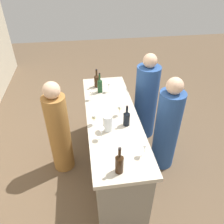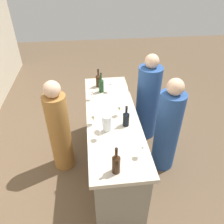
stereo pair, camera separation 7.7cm
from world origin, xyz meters
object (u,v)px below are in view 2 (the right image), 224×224
object	(u,v)px
wine_bottle_center_olive_green	(101,85)
wine_glass_near_left	(142,148)
wine_glass_near_right	(110,85)
wine_glass_far_center	(92,93)
wine_glass_near_center	(120,108)
wine_glass_far_right	(93,117)
water_pitcher	(107,123)
wine_bottle_second_left_near_black	(126,118)
person_center_guest	(148,101)
wine_bottle_second_right_amber_brown	(98,80)
person_left_guest	(167,130)
wine_bottle_leftmost_amber_brown	(116,163)
person_right_guest	(59,130)
wine_glass_far_left	(100,131)

from	to	relation	value
wine_bottle_center_olive_green	wine_glass_near_left	xyz separation A→B (m)	(-1.35, -0.32, -0.01)
wine_glass_near_right	wine_glass_far_center	xyz separation A→B (m)	(-0.18, 0.27, -0.01)
wine_glass_near_left	wine_bottle_center_olive_green	bearing A→B (deg)	13.29
wine_glass_near_center	wine_glass_far_right	xyz separation A→B (m)	(-0.14, 0.34, -0.01)
water_pitcher	wine_bottle_second_left_near_black	bearing A→B (deg)	-76.55
wine_glass_far_center	person_center_guest	xyz separation A→B (m)	(0.26, -0.90, -0.37)
wine_bottle_center_olive_green	wine_bottle_second_right_amber_brown	distance (m)	0.17
wine_glass_near_left	wine_glass_near_center	size ratio (longest dim) A/B	1.02
wine_bottle_second_left_near_black	water_pitcher	distance (m)	0.24
person_left_guest	wine_glass_far_right	bearing A→B (deg)	13.53
wine_glass_far_center	wine_glass_near_center	bearing A→B (deg)	-142.32
wine_bottle_second_right_amber_brown	wine_glass_near_left	world-z (taller)	wine_bottle_second_right_amber_brown
person_left_guest	wine_glass_near_left	bearing A→B (deg)	59.69
wine_glass_near_left	person_left_guest	size ratio (longest dim) A/B	0.11
wine_bottle_leftmost_amber_brown	person_center_guest	distance (m)	1.79
wine_bottle_second_left_near_black	person_right_guest	bearing A→B (deg)	69.36
wine_glass_near_left	wine_glass_far_right	world-z (taller)	wine_glass_near_left
wine_bottle_second_right_amber_brown	wine_bottle_second_left_near_black	bearing A→B (deg)	-165.14
wine_glass_near_center	wine_glass_far_left	size ratio (longest dim) A/B	1.04
wine_glass_far_left	wine_glass_near_center	bearing A→B (deg)	-33.84
wine_bottle_second_right_amber_brown	wine_glass_far_left	world-z (taller)	wine_bottle_second_right_amber_brown
wine_bottle_second_right_amber_brown	wine_glass_far_left	xyz separation A→B (m)	(-1.20, 0.06, 0.00)
wine_bottle_second_left_near_black	person_center_guest	xyz separation A→B (m)	(0.90, -0.52, -0.38)
wine_bottle_second_left_near_black	wine_bottle_second_right_amber_brown	distance (m)	1.03
wine_bottle_center_olive_green	wine_glass_near_center	bearing A→B (deg)	-163.01
wine_glass_near_right	wine_glass_near_left	bearing A→B (deg)	-172.11
person_center_guest	wine_glass_near_center	bearing A→B (deg)	55.20
person_left_guest	wine_glass_near_right	bearing A→B (deg)	-34.00
wine_bottle_leftmost_amber_brown	person_left_guest	distance (m)	1.26
wine_glass_near_left	wine_glass_far_right	distance (m)	0.75
wine_glass_near_right	wine_bottle_second_left_near_black	bearing A→B (deg)	-172.84
wine_glass_near_right	wine_glass_near_center	bearing A→B (deg)	-174.75
wine_glass_near_left	wine_glass_far_right	bearing A→B (deg)	38.61
wine_bottle_center_olive_green	wine_glass_far_left	xyz separation A→B (m)	(-1.03, 0.09, -0.01)
wine_glass_near_center	wine_glass_far_center	bearing A→B (deg)	37.68
wine_glass_far_left	person_right_guest	world-z (taller)	person_right_guest
water_pitcher	person_right_guest	bearing A→B (deg)	58.62
water_pitcher	wine_glass_near_right	bearing A→B (deg)	-8.70
wine_glass_near_left	water_pitcher	xyz separation A→B (m)	(0.46, 0.32, -0.01)
wine_glass_near_center	wine_bottle_second_right_amber_brown	bearing A→B (deg)	15.50
wine_bottle_leftmost_amber_brown	wine_bottle_second_right_amber_brown	distance (m)	1.69
wine_glass_far_right	water_pitcher	xyz separation A→B (m)	(-0.13, -0.15, 0.00)
wine_bottle_leftmost_amber_brown	wine_bottle_second_right_amber_brown	size ratio (longest dim) A/B	1.06
wine_glass_far_left	person_left_guest	world-z (taller)	person_left_guest
wine_glass_far_center	person_right_guest	world-z (taller)	person_right_guest
wine_bottle_second_right_amber_brown	wine_glass_far_right	distance (m)	0.94
wine_bottle_second_left_near_black	person_right_guest	world-z (taller)	person_right_guest
wine_glass_far_right	person_right_guest	xyz separation A→B (m)	(0.25, 0.48, -0.38)
water_pitcher	wine_glass_near_center	bearing A→B (deg)	-35.15
person_right_guest	wine_bottle_second_right_amber_brown	bearing A→B (deg)	40.15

